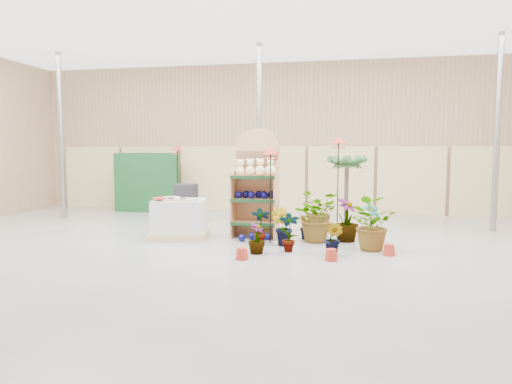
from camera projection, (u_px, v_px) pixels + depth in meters
room at (235, 132)px, 8.85m from camera, size 15.20×12.10×4.70m
display_shelf at (256, 187)px, 9.86m from camera, size 0.99×0.63×2.34m
teddy_bears at (257, 168)px, 9.71m from camera, size 0.87×0.23×0.37m
gazing_balls_shelf at (255, 195)px, 9.75m from camera, size 0.86×0.29×0.16m
gazing_balls_floor at (254, 237)px, 9.41m from camera, size 0.63×0.39×0.15m
pallet_stack at (180, 219)px, 9.70m from camera, size 1.29×1.13×0.86m
charcoal_planters at (186, 203)px, 11.84m from camera, size 0.50×0.50×1.00m
trellis_stock at (147, 182)px, 13.87m from camera, size 2.00×0.30×1.80m
offer_sign at (259, 163)px, 10.91m from camera, size 0.50×0.08×2.20m
bird_table_front at (271, 154)px, 9.03m from camera, size 0.34×0.34×1.92m
bird_table_right at (338, 144)px, 9.65m from camera, size 0.34×0.34×2.16m
bird_table_back at (177, 150)px, 12.99m from camera, size 0.34×0.34×2.01m
palm at (347, 162)px, 10.69m from camera, size 0.70×0.70×1.85m
potted_plant_0 at (261, 226)px, 9.00m from camera, size 0.40×0.27×0.75m
potted_plant_1 at (282, 227)px, 8.91m from camera, size 0.45×0.38×0.75m
potted_plant_2 at (316, 217)px, 9.31m from camera, size 1.15×1.19×1.01m
potted_plant_3 at (347, 220)px, 9.33m from camera, size 0.66×0.66×0.88m
potted_plant_4 at (371, 221)px, 9.50m from camera, size 0.50×0.50×0.80m
potted_plant_5 at (305, 227)px, 9.54m from camera, size 0.24×0.29×0.53m
potted_plant_6 at (319, 212)px, 10.47m from camera, size 0.98×1.04×0.92m
potted_plant_7 at (257, 238)px, 8.22m from camera, size 0.38×0.38×0.56m
potted_plant_8 at (289, 232)px, 8.35m from camera, size 0.40×0.28×0.75m
potted_plant_9 at (334, 238)px, 8.04m from camera, size 0.44×0.42×0.62m
potted_plant_10 at (369, 224)px, 8.51m from camera, size 1.16×1.13×0.98m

